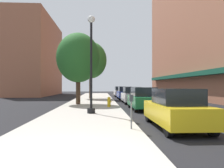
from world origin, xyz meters
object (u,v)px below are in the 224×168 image
object	(u,v)px
tree_mid	(78,58)
car_green	(143,99)
car_silver	(132,95)
car_yellow	(176,109)
car_white	(120,92)
parking_meter_near	(131,107)
tree_near	(91,60)
car_blue	(125,93)
fire_hydrant	(109,102)
lamppost	(91,62)

from	to	relation	value
tree_mid	car_green	bearing A→B (deg)	-36.96
car_silver	car_yellow	bearing A→B (deg)	-88.16
car_green	car_white	xyz separation A→B (m)	(0.00, 19.50, 0.00)
parking_meter_near	car_silver	size ratio (longest dim) A/B	0.30
parking_meter_near	tree_mid	size ratio (longest dim) A/B	0.20
car_green	tree_mid	bearing A→B (deg)	143.88
tree_near	car_blue	xyz separation A→B (m)	(4.41, -0.12, -4.26)
car_green	fire_hydrant	bearing A→B (deg)	155.90
parking_meter_near	car_yellow	size ratio (longest dim) A/B	0.30
parking_meter_near	tree_near	distance (m)	20.76
car_yellow	car_silver	world-z (taller)	same
lamppost	parking_meter_near	xyz separation A→B (m)	(1.75, -4.89, -2.25)
car_yellow	tree_mid	bearing A→B (deg)	115.97
car_yellow	car_white	size ratio (longest dim) A/B	1.00
car_white	parking_meter_near	bearing A→B (deg)	-93.04
parking_meter_near	tree_mid	bearing A→B (deg)	105.48
tree_near	car_green	xyz separation A→B (m)	(4.41, -12.50, -4.26)
car_white	tree_near	bearing A→B (deg)	-121.15
parking_meter_near	tree_mid	distance (m)	12.46
tree_near	car_green	distance (m)	13.93
lamppost	car_silver	xyz separation A→B (m)	(3.70, 8.70, -2.39)
car_yellow	car_blue	size ratio (longest dim) A/B	1.00
lamppost	tree_mid	world-z (taller)	tree_mid
tree_mid	car_white	distance (m)	16.81
lamppost	car_green	size ratio (longest dim) A/B	1.37
tree_near	car_silver	xyz separation A→B (m)	(4.41, -6.60, -4.26)
lamppost	car_white	bearing A→B (deg)	80.58
car_silver	lamppost	bearing A→B (deg)	-111.18
fire_hydrant	car_silver	bearing A→B (deg)	62.57
car_green	car_blue	bearing A→B (deg)	90.84
car_yellow	car_blue	bearing A→B (deg)	90.77
car_yellow	car_green	xyz separation A→B (m)	(0.00, 7.07, 0.00)
lamppost	fire_hydrant	size ratio (longest dim) A/B	7.47
car_green	lamppost	bearing A→B (deg)	-142.06
parking_meter_near	car_green	world-z (taller)	car_green
lamppost	car_green	distance (m)	5.22
tree_near	car_green	bearing A→B (deg)	-70.59
car_silver	car_blue	distance (m)	6.47
parking_meter_near	tree_near	bearing A→B (deg)	96.93
car_yellow	car_green	bearing A→B (deg)	90.77
car_yellow	car_green	world-z (taller)	same
fire_hydrant	car_white	bearing A→B (deg)	82.33
car_green	car_silver	world-z (taller)	same
lamppost	tree_near	world-z (taller)	tree_near
car_blue	car_white	world-z (taller)	same
fire_hydrant	parking_meter_near	xyz separation A→B (m)	(0.52, -8.84, 0.43)
car_silver	car_blue	xyz separation A→B (m)	(0.00, 6.47, 0.00)
car_green	car_silver	xyz separation A→B (m)	(0.00, 5.91, 0.00)
car_blue	fire_hydrant	bearing A→B (deg)	-100.42
parking_meter_near	tree_near	world-z (taller)	tree_near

